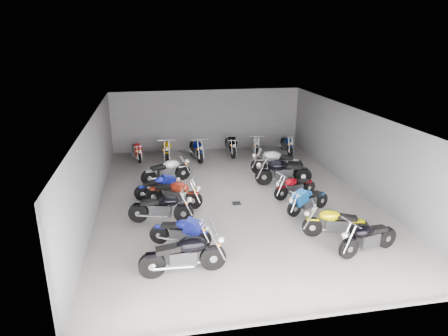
{
  "coord_description": "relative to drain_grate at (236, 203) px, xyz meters",
  "views": [
    {
      "loc": [
        -2.93,
        -13.8,
        5.97
      ],
      "look_at": [
        -0.25,
        0.71,
        1.0
      ],
      "focal_mm": 32.0,
      "sensor_mm": 36.0,
      "label": 1
    }
  ],
  "objects": [
    {
      "name": "ground",
      "position": [
        0.0,
        0.5,
        -0.01
      ],
      "size": [
        14.0,
        14.0,
        0.0
      ],
      "primitive_type": "plane",
      "color": "#9D9B95",
      "rests_on": "ground"
    },
    {
      "name": "wall_back",
      "position": [
        0.0,
        7.5,
        1.59
      ],
      "size": [
        10.0,
        0.1,
        3.2
      ],
      "primitive_type": "cube",
      "color": "gray",
      "rests_on": "ground"
    },
    {
      "name": "wall_left",
      "position": [
        -5.0,
        0.5,
        1.59
      ],
      "size": [
        0.1,
        14.0,
        3.2
      ],
      "primitive_type": "cube",
      "color": "gray",
      "rests_on": "ground"
    },
    {
      "name": "wall_right",
      "position": [
        5.0,
        0.5,
        1.59
      ],
      "size": [
        0.1,
        14.0,
        3.2
      ],
      "primitive_type": "cube",
      "color": "gray",
      "rests_on": "ground"
    },
    {
      "name": "ceiling",
      "position": [
        0.0,
        0.5,
        3.21
      ],
      "size": [
        10.0,
        14.0,
        0.04
      ],
      "primitive_type": "cube",
      "color": "black",
      "rests_on": "wall_back"
    },
    {
      "name": "drain_grate",
      "position": [
        0.0,
        0.0,
        0.0
      ],
      "size": [
        0.32,
        0.32,
        0.01
      ],
      "primitive_type": "cube",
      "color": "black",
      "rests_on": "ground"
    },
    {
      "name": "motorcycle_left_a",
      "position": [
        -2.3,
        -4.2,
        0.55
      ],
      "size": [
        2.3,
        0.48,
        1.01
      ],
      "rotation": [
        0.0,
        0.0,
        -1.52
      ],
      "color": "black",
      "rests_on": "ground"
    },
    {
      "name": "motorcycle_left_b",
      "position": [
        -2.27,
        -2.73,
        0.45
      ],
      "size": [
        1.8,
        0.83,
        0.83
      ],
      "rotation": [
        0.0,
        0.0,
        -1.96
      ],
      "color": "black",
      "rests_on": "ground"
    },
    {
      "name": "motorcycle_left_c",
      "position": [
        -2.76,
        -1.06,
        0.52
      ],
      "size": [
        2.16,
        0.6,
        0.96
      ],
      "rotation": [
        0.0,
        0.0,
        -1.76
      ],
      "color": "black",
      "rests_on": "ground"
    },
    {
      "name": "motorcycle_left_d",
      "position": [
        -2.27,
        0.13,
        0.51
      ],
      "size": [
        2.03,
        1.04,
        0.95
      ],
      "rotation": [
        0.0,
        0.0,
        -2.0
      ],
      "color": "black",
      "rests_on": "ground"
    },
    {
      "name": "motorcycle_left_e",
      "position": [
        -2.8,
        1.1,
        0.44
      ],
      "size": [
        1.82,
        0.56,
        0.81
      ],
      "rotation": [
        0.0,
        0.0,
        -1.34
      ],
      "color": "black",
      "rests_on": "ground"
    },
    {
      "name": "motorcycle_left_f",
      "position": [
        -2.42,
        2.71,
        0.51
      ],
      "size": [
        2.11,
        0.76,
        0.95
      ],
      "rotation": [
        0.0,
        0.0,
        -1.28
      ],
      "color": "black",
      "rests_on": "ground"
    },
    {
      "name": "motorcycle_right_a",
      "position": [
        2.92,
        -4.12,
        0.49
      ],
      "size": [
        2.01,
        0.67,
        0.9
      ],
      "rotation": [
        0.0,
        0.0,
        1.83
      ],
      "color": "black",
      "rests_on": "ground"
    },
    {
      "name": "motorcycle_right_b",
      "position": [
        2.42,
        -3.07,
        0.48
      ],
      "size": [
        2.0,
        0.69,
        0.9
      ],
      "rotation": [
        0.0,
        0.0,
        1.29
      ],
      "color": "black",
      "rests_on": "ground"
    },
    {
      "name": "motorcycle_right_c",
      "position": [
        2.29,
        -1.19,
        0.45
      ],
      "size": [
        1.77,
        0.87,
        0.83
      ],
      "rotation": [
        0.0,
        0.0,
        1.98
      ],
      "color": "black",
      "rests_on": "ground"
    },
    {
      "name": "motorcycle_right_d",
      "position": [
        2.31,
        0.18,
        0.44
      ],
      "size": [
        1.82,
        0.66,
        0.82
      ],
      "rotation": [
        0.0,
        0.0,
        1.86
      ],
      "color": "black",
      "rests_on": "ground"
    },
    {
      "name": "motorcycle_right_e",
      "position": [
        2.3,
        1.57,
        0.56
      ],
      "size": [
        2.36,
        0.54,
        1.04
      ],
      "rotation": [
        0.0,
        0.0,
        1.45
      ],
      "color": "black",
      "rests_on": "ground"
    },
    {
      "name": "motorcycle_right_f",
      "position": [
        2.44,
        2.9,
        0.56
      ],
      "size": [
        2.33,
        0.63,
        1.03
      ],
      "rotation": [
        0.0,
        0.0,
        1.39
      ],
      "color": "black",
      "rests_on": "ground"
    },
    {
      "name": "motorcycle_back_a",
      "position": [
        -3.74,
        6.22,
        0.44
      ],
      "size": [
        0.52,
        1.85,
        0.82
      ],
      "rotation": [
        0.0,
        0.0,
        3.34
      ],
      "color": "black",
      "rests_on": "ground"
    },
    {
      "name": "motorcycle_back_b",
      "position": [
        -2.24,
        5.88,
        0.53
      ],
      "size": [
        0.48,
        2.24,
        0.98
      ],
      "rotation": [
        0.0,
        0.0,
        3.07
      ],
      "color": "black",
      "rests_on": "ground"
    },
    {
      "name": "motorcycle_back_c",
      "position": [
        -0.81,
        5.78,
        0.52
      ],
      "size": [
        0.53,
        2.17,
        0.96
      ],
      "rotation": [
        0.0,
        0.0,
        3.28
      ],
      "color": "black",
      "rests_on": "ground"
    },
    {
      "name": "motorcycle_back_d",
      "position": [
        1.02,
        6.22,
        0.5
      ],
      "size": [
        0.41,
        2.12,
        0.93
      ],
      "rotation": [
        0.0,
        0.0,
        3.15
      ],
      "color": "black",
      "rests_on": "ground"
    },
    {
      "name": "motorcycle_back_e",
      "position": [
        2.39,
        6.26,
        0.47
      ],
      "size": [
        0.55,
        1.96,
        0.87
      ],
      "rotation": [
        0.0,
        0.0,
        2.95
      ],
      "color": "black",
      "rests_on": "ground"
    },
    {
      "name": "motorcycle_back_f",
      "position": [
        4.0,
        6.02,
        0.46
      ],
      "size": [
        0.41,
        1.96,
        0.86
      ],
      "rotation": [
        0.0,
        0.0,
        3.08
      ],
      "color": "black",
      "rests_on": "ground"
    }
  ]
}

